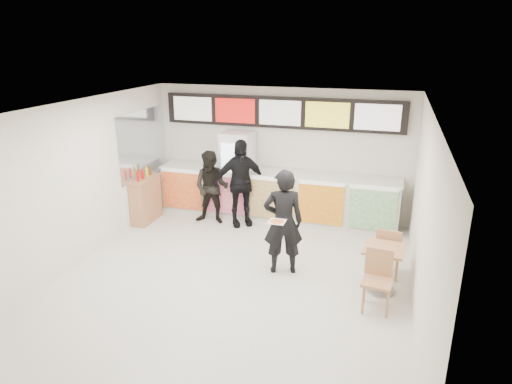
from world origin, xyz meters
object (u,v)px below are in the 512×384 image
at_px(drinks_fridge, 237,175).
at_px(service_counter, 276,196).
at_px(cafe_table, 383,261).
at_px(condiment_ledge, 146,199).
at_px(customer_mid, 240,183).
at_px(customer_main, 283,222).
at_px(customer_left, 212,188).

bearing_deg(drinks_fridge, service_counter, -0.99).
xyz_separation_m(cafe_table, condiment_ledge, (-5.32, 1.64, -0.03)).
xyz_separation_m(drinks_fridge, cafe_table, (3.43, -2.63, -0.45)).
xyz_separation_m(service_counter, customer_mid, (-0.68, -0.54, 0.41)).
relative_size(customer_main, customer_left, 1.15).
bearing_deg(customer_left, drinks_fridge, 54.14).
bearing_deg(drinks_fridge, customer_mid, -65.66).
height_order(service_counter, customer_left, customer_left).
xyz_separation_m(drinks_fridge, customer_main, (1.69, -2.43, -0.04)).
relative_size(drinks_fridge, customer_left, 1.19).
distance_m(customer_main, customer_left, 2.75).
bearing_deg(service_counter, drinks_fridge, 179.01).
bearing_deg(customer_mid, condiment_ledge, 158.61).
relative_size(cafe_table, condiment_ledge, 1.35).
distance_m(drinks_fridge, customer_main, 2.96).
bearing_deg(service_counter, customer_left, -155.05).
bearing_deg(customer_main, condiment_ledge, -40.02).
height_order(drinks_fridge, customer_left, drinks_fridge).
bearing_deg(service_counter, customer_main, -72.65).
bearing_deg(cafe_table, customer_mid, 152.83).
xyz_separation_m(service_counter, customer_main, (0.75, -2.41, 0.39)).
height_order(customer_main, customer_left, customer_main).
height_order(customer_left, cafe_table, customer_left).
xyz_separation_m(customer_mid, condiment_ledge, (-2.14, -0.44, -0.46)).
relative_size(service_counter, customer_main, 2.89).
bearing_deg(cafe_table, customer_left, 158.40).
relative_size(service_counter, condiment_ledge, 4.50).
relative_size(customer_mid, cafe_table, 1.19).
relative_size(customer_main, cafe_table, 1.16).
xyz_separation_m(customer_main, cafe_table, (1.75, -0.20, -0.41)).
distance_m(customer_left, cafe_table, 4.33).
bearing_deg(customer_main, customer_mid, -70.64).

